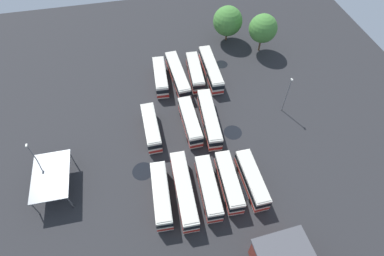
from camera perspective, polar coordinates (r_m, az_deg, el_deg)
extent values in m
plane|color=#28282B|center=(62.62, -0.33, -0.12)|extent=(105.97, 105.97, 0.00)
cube|color=silver|center=(54.92, 10.90, -9.29)|extent=(10.51, 2.81, 3.12)
cube|color=beige|center=(53.53, 11.16, -8.42)|extent=(10.09, 2.59, 0.14)
cube|color=black|center=(54.49, 10.98, -9.03)|extent=(10.57, 2.85, 1.00)
cube|color=red|center=(55.67, 10.77, -9.73)|extent=(10.57, 2.85, 0.62)
cube|color=black|center=(56.85, 9.17, -4.55)|extent=(0.10, 2.13, 1.15)
cylinder|color=black|center=(57.19, 8.45, -7.51)|extent=(1.01, 0.32, 1.00)
cylinder|color=black|center=(57.86, 10.69, -6.99)|extent=(1.01, 0.32, 1.00)
cylinder|color=black|center=(54.48, 10.70, -13.14)|extent=(1.01, 0.32, 1.00)
cylinder|color=black|center=(55.18, 13.05, -12.51)|extent=(1.01, 0.32, 1.00)
cube|color=silver|center=(54.11, 6.78, -9.78)|extent=(10.76, 2.95, 3.12)
cube|color=beige|center=(52.70, 6.94, -8.92)|extent=(10.33, 2.73, 0.14)
cube|color=black|center=(53.68, 6.83, -9.52)|extent=(10.82, 2.99, 1.00)
cube|color=red|center=(54.87, 6.69, -10.23)|extent=(10.82, 2.99, 0.62)
cube|color=black|center=(56.24, 5.46, -4.81)|extent=(0.13, 2.13, 1.15)
cylinder|color=black|center=(56.63, 4.63, -7.79)|extent=(1.01, 0.33, 1.00)
cylinder|color=black|center=(57.08, 6.97, -7.39)|extent=(1.01, 0.33, 1.00)
cylinder|color=black|center=(53.69, 6.29, -13.74)|extent=(1.01, 0.33, 1.00)
cylinder|color=black|center=(54.17, 8.79, -13.26)|extent=(1.01, 0.33, 1.00)
cube|color=silver|center=(53.28, 3.01, -10.90)|extent=(11.20, 2.99, 3.12)
cube|color=beige|center=(51.84, 3.09, -10.06)|extent=(10.75, 2.77, 0.14)
cube|color=black|center=(52.84, 3.03, -10.65)|extent=(11.26, 3.03, 1.00)
cube|color=red|center=(54.05, 2.97, -11.34)|extent=(11.26, 3.03, 0.62)
cube|color=black|center=(55.50, 1.83, -5.61)|extent=(0.14, 2.13, 1.15)
cylinder|color=black|center=(55.95, 1.00, -8.69)|extent=(1.01, 0.34, 1.00)
cylinder|color=black|center=(56.25, 3.41, -8.30)|extent=(1.01, 0.34, 1.00)
cylinder|color=black|center=(52.91, 2.45, -15.05)|extent=(1.01, 0.34, 1.00)
cylinder|color=black|center=(53.23, 5.05, -14.59)|extent=(1.01, 0.34, 1.00)
cube|color=silver|center=(53.02, -1.50, -11.32)|extent=(13.62, 2.88, 3.12)
cube|color=beige|center=(51.58, -1.53, -10.49)|extent=(13.07, 2.67, 0.14)
cube|color=black|center=(52.58, -1.51, -11.07)|extent=(13.69, 2.92, 1.00)
cube|color=red|center=(53.80, -1.48, -11.75)|extent=(13.69, 2.92, 0.62)
cube|color=black|center=(55.96, -2.73, -4.96)|extent=(0.11, 2.13, 1.15)
cube|color=#47474C|center=(52.36, -1.20, -12.75)|extent=(0.96, 2.66, 3.00)
cylinder|color=black|center=(56.18, -3.44, -8.42)|extent=(1.01, 0.32, 1.00)
cylinder|color=black|center=(56.33, -1.02, -8.03)|extent=(1.01, 0.32, 1.00)
cylinder|color=black|center=(52.43, -1.96, -16.24)|extent=(1.01, 0.32, 1.00)
cylinder|color=black|center=(52.58, 0.70, -15.79)|extent=(1.01, 0.32, 1.00)
cube|color=silver|center=(52.84, -5.64, -12.15)|extent=(11.23, 3.12, 3.12)
cube|color=beige|center=(51.39, -5.79, -11.33)|extent=(10.78, 2.89, 0.14)
cube|color=black|center=(52.39, -5.69, -11.90)|extent=(11.29, 3.16, 1.00)
cube|color=red|center=(53.62, -5.57, -12.57)|extent=(11.29, 3.16, 0.62)
cube|color=black|center=(55.09, -6.30, -6.74)|extent=(0.16, 2.13, 1.15)
cylinder|color=black|center=(55.71, -7.14, -9.79)|extent=(1.01, 0.35, 1.00)
cylinder|color=black|center=(55.66, -4.67, -9.48)|extent=(1.01, 0.35, 1.00)
cylinder|color=black|center=(52.65, -6.46, -16.30)|extent=(1.01, 0.35, 1.00)
cylinder|color=black|center=(52.60, -3.78, -15.97)|extent=(1.01, 0.35, 1.00)
cube|color=silver|center=(61.96, 3.18, 1.72)|extent=(13.70, 3.41, 3.12)
cube|color=beige|center=(60.73, 3.24, 2.72)|extent=(13.15, 3.17, 0.14)
cube|color=black|center=(61.58, 3.20, 2.02)|extent=(13.77, 3.46, 1.00)
cube|color=red|center=(62.63, 3.14, 1.20)|extent=(13.77, 3.46, 0.62)
cube|color=black|center=(66.04, 2.09, 6.50)|extent=(0.19, 2.12, 1.15)
cube|color=#47474C|center=(61.03, 3.44, 0.67)|extent=(1.06, 2.69, 3.00)
cylinder|color=black|center=(65.54, 1.41, 3.59)|extent=(1.02, 0.36, 1.00)
cylinder|color=black|center=(65.88, 3.46, 3.82)|extent=(1.02, 0.36, 1.00)
cylinder|color=black|center=(60.30, 2.75, -2.26)|extent=(1.02, 0.36, 1.00)
cylinder|color=black|center=(60.67, 4.97, -1.98)|extent=(1.02, 0.36, 1.00)
cube|color=silver|center=(61.36, -0.36, 1.17)|extent=(10.94, 2.81, 3.12)
cube|color=beige|center=(60.12, -0.37, 2.17)|extent=(10.50, 2.59, 0.14)
cube|color=black|center=(60.98, -0.37, 1.47)|extent=(11.00, 2.85, 1.00)
cube|color=red|center=(62.03, -0.36, 0.65)|extent=(11.00, 2.85, 0.62)
cube|color=black|center=(64.49, -1.48, 5.13)|extent=(0.10, 2.13, 1.15)
cylinder|color=black|center=(64.39, -2.08, 2.44)|extent=(1.01, 0.32, 1.00)
cylinder|color=black|center=(64.72, -0.01, 2.81)|extent=(1.01, 0.32, 1.00)
cylinder|color=black|center=(60.23, -0.73, -2.26)|extent=(1.01, 0.32, 1.00)
cylinder|color=black|center=(60.57, 1.47, -1.84)|extent=(1.01, 0.32, 1.00)
cube|color=silver|center=(60.91, -7.49, 0.06)|extent=(10.35, 2.77, 3.12)
cube|color=beige|center=(59.66, -7.65, 1.04)|extent=(9.93, 2.56, 0.14)
cube|color=black|center=(60.53, -7.54, 0.36)|extent=(10.40, 2.81, 1.00)
cube|color=red|center=(61.59, -7.41, -0.45)|extent=(10.40, 2.81, 0.62)
cube|color=black|center=(63.88, -8.23, 3.91)|extent=(0.10, 2.13, 1.15)
cylinder|color=black|center=(64.01, -8.84, 1.27)|extent=(1.01, 0.32, 1.00)
cylinder|color=black|center=(64.04, -6.74, 1.65)|extent=(1.01, 0.32, 1.00)
cylinder|color=black|center=(60.02, -8.03, -3.27)|extent=(1.01, 0.32, 1.00)
cylinder|color=black|center=(60.06, -5.79, -2.86)|extent=(1.01, 0.32, 1.00)
cube|color=silver|center=(72.55, 3.46, 10.69)|extent=(13.59, 2.69, 3.12)
cube|color=beige|center=(71.50, 3.52, 11.69)|extent=(13.04, 2.48, 0.14)
cube|color=black|center=(72.22, 3.48, 10.99)|extent=(13.65, 2.73, 1.00)
cube|color=red|center=(73.12, 3.43, 10.17)|extent=(13.65, 2.73, 0.62)
cube|color=black|center=(77.29, 2.22, 14.25)|extent=(0.08, 2.13, 1.15)
cube|color=#47474C|center=(71.46, 3.75, 9.93)|extent=(0.92, 2.65, 3.00)
cylinder|color=black|center=(76.30, 1.74, 11.82)|extent=(1.00, 0.31, 1.00)
cylinder|color=black|center=(76.78, 3.52, 12.03)|extent=(1.00, 0.31, 1.00)
cylinder|color=black|center=(70.21, 3.29, 7.54)|extent=(1.00, 0.31, 1.00)
cylinder|color=black|center=(70.73, 5.18, 7.79)|extent=(1.00, 0.31, 1.00)
cube|color=silver|center=(71.62, 0.57, 10.16)|extent=(11.11, 3.24, 3.12)
cube|color=beige|center=(70.56, 0.58, 11.16)|extent=(10.66, 3.01, 0.14)
cube|color=black|center=(71.29, 0.57, 10.46)|extent=(11.17, 3.28, 1.00)
cube|color=red|center=(72.20, 0.56, 9.64)|extent=(11.17, 3.28, 0.62)
cube|color=black|center=(75.43, -0.12, 13.22)|extent=(0.19, 2.12, 1.15)
cylinder|color=black|center=(74.92, -0.78, 10.97)|extent=(1.02, 0.36, 1.00)
cylinder|color=black|center=(75.21, 1.05, 11.15)|extent=(1.02, 0.36, 1.00)
cylinder|color=black|center=(69.92, 0.03, 7.41)|extent=(1.02, 0.36, 1.00)
cylinder|color=black|center=(70.23, 1.97, 7.61)|extent=(1.02, 0.36, 1.00)
cube|color=silver|center=(70.94, -2.66, 9.62)|extent=(13.70, 3.39, 3.12)
cube|color=beige|center=(69.87, -2.71, 10.62)|extent=(13.14, 3.16, 0.14)
cube|color=black|center=(70.61, -2.67, 9.92)|extent=(13.77, 3.44, 1.00)
cube|color=red|center=(71.52, -2.63, 9.09)|extent=(13.77, 3.44, 0.62)
cube|color=black|center=(75.68, -3.95, 13.24)|extent=(0.19, 2.12, 1.15)
cube|color=#47474C|center=(69.85, -2.36, 8.84)|extent=(1.06, 2.69, 3.00)
cylinder|color=black|center=(74.77, -4.31, 10.72)|extent=(1.02, 0.36, 1.00)
cylinder|color=black|center=(75.13, -2.51, 11.06)|extent=(1.02, 0.36, 1.00)
cylinder|color=black|center=(68.69, -2.73, 6.35)|extent=(1.02, 0.36, 1.00)
cylinder|color=black|center=(69.08, -0.80, 6.73)|extent=(1.02, 0.36, 1.00)
cube|color=silver|center=(70.80, -5.79, 9.28)|extent=(10.69, 3.19, 3.12)
cube|color=beige|center=(69.72, -5.90, 10.27)|extent=(10.26, 2.96, 0.14)
cube|color=black|center=(70.47, -5.83, 9.58)|extent=(10.75, 3.24, 1.00)
cube|color=red|center=(71.38, -5.74, 8.76)|extent=(10.75, 3.24, 0.62)
cube|color=black|center=(74.46, -6.22, 12.30)|extent=(0.18, 2.12, 1.15)
cylinder|color=black|center=(74.15, -6.88, 10.05)|extent=(1.02, 0.36, 1.00)
cylinder|color=black|center=(74.19, -5.02, 10.27)|extent=(1.02, 0.36, 1.00)
cylinder|color=black|center=(69.32, -6.44, 6.54)|extent=(1.02, 0.36, 1.00)
cylinder|color=black|center=(69.36, -4.47, 6.78)|extent=(1.02, 0.36, 1.00)
cube|color=slate|center=(57.15, -24.53, -7.96)|extent=(9.56, 6.17, 0.20)
cylinder|color=#59595B|center=(61.98, -26.07, -5.72)|extent=(0.20, 0.20, 3.70)
cylinder|color=#59595B|center=(60.39, -21.16, -5.03)|extent=(0.20, 0.20, 3.70)
cylinder|color=#59595B|center=(57.44, -26.85, -13.06)|extent=(0.20, 0.20, 3.70)
cylinder|color=#59595B|center=(55.73, -21.45, -12.54)|extent=(0.20, 0.20, 3.70)
cylinder|color=slate|center=(59.81, -26.62, -5.19)|extent=(0.16, 0.16, 7.99)
cube|color=silver|center=(56.74, -28.10, -2.83)|extent=(0.56, 0.28, 0.20)
cylinder|color=slate|center=(65.59, 16.93, 5.63)|extent=(0.16, 0.16, 8.51)
cube|color=silver|center=(62.65, 17.86, 8.46)|extent=(0.56, 0.28, 0.20)
cylinder|color=brown|center=(84.33, 6.29, 16.46)|extent=(0.44, 0.44, 2.40)
sphere|color=#478438|center=(81.98, 6.57, 18.92)|extent=(7.28, 7.28, 7.28)
cylinder|color=brown|center=(81.81, 12.32, 14.75)|extent=(0.44, 0.44, 3.39)
sphere|color=#478438|center=(79.27, 12.90, 17.39)|extent=(6.75, 6.75, 6.75)
cylinder|color=black|center=(62.55, 7.49, -0.81)|extent=(3.64, 3.64, 0.01)
cylinder|color=black|center=(77.01, 5.42, 11.55)|extent=(2.99, 2.99, 0.01)
cylinder|color=black|center=(57.65, -9.00, -7.83)|extent=(3.87, 3.87, 0.01)
cylinder|color=black|center=(55.73, 8.98, -11.24)|extent=(4.18, 4.18, 0.01)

